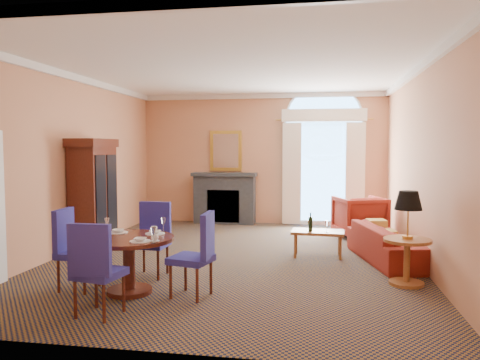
% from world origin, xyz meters
% --- Properties ---
extents(ground, '(7.50, 7.50, 0.00)m').
position_xyz_m(ground, '(0.00, 0.00, 0.00)').
color(ground, '#111935').
rests_on(ground, ground).
extents(room_envelope, '(6.04, 7.52, 3.45)m').
position_xyz_m(room_envelope, '(-0.03, 0.67, 2.51)').
color(room_envelope, tan).
rests_on(room_envelope, ground).
extents(armoire, '(0.59, 1.04, 2.04)m').
position_xyz_m(armoire, '(-2.72, 0.27, 0.98)').
color(armoire, '#3F170E').
rests_on(armoire, ground).
extents(dining_table, '(1.16, 1.16, 0.93)m').
position_xyz_m(dining_table, '(-1.01, -2.13, 0.55)').
color(dining_table, '#3F170E').
rests_on(dining_table, ground).
extents(dining_chair_north, '(0.49, 0.50, 1.07)m').
position_xyz_m(dining_chair_north, '(-1.02, -1.22, 0.61)').
color(dining_chair_north, navy).
rests_on(dining_chair_north, ground).
extents(dining_chair_south, '(0.55, 0.55, 1.07)m').
position_xyz_m(dining_chair_south, '(-1.02, -3.05, 0.61)').
color(dining_chair_south, navy).
rests_on(dining_chair_south, ground).
extents(dining_chair_east, '(0.57, 0.57, 1.07)m').
position_xyz_m(dining_chair_east, '(-0.08, -2.13, 0.61)').
color(dining_chair_east, navy).
rests_on(dining_chair_east, ground).
extents(dining_chair_west, '(0.51, 0.50, 1.07)m').
position_xyz_m(dining_chair_west, '(-1.83, -2.09, 0.61)').
color(dining_chair_west, navy).
rests_on(dining_chair_west, ground).
extents(sofa, '(1.24, 2.16, 0.59)m').
position_xyz_m(sofa, '(2.55, 0.20, 0.30)').
color(sofa, '#9F2A1C').
rests_on(sofa, ground).
extents(armchair, '(1.18, 1.20, 0.87)m').
position_xyz_m(armchair, '(2.25, 2.27, 0.43)').
color(armchair, '#9F2A1C').
rests_on(armchair, ground).
extents(coffee_table, '(0.91, 0.54, 0.78)m').
position_xyz_m(coffee_table, '(1.38, 0.32, 0.42)').
color(coffee_table, '#A15F30').
rests_on(coffee_table, ground).
extents(side_table, '(0.64, 0.64, 1.27)m').
position_xyz_m(side_table, '(2.60, -1.14, 0.80)').
color(side_table, '#A15F30').
rests_on(side_table, ground).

